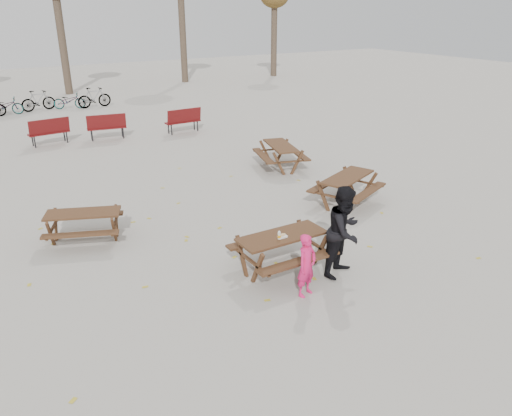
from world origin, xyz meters
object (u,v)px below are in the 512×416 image
food_tray (282,237)px  child (307,265)px  soda_bottle (279,236)px  adult (345,231)px  main_picnic_table (282,243)px  picnic_table_far (281,156)px  picnic_table_east (347,190)px  picnic_table_north (84,227)px

food_tray → child: bearing=-95.0°
soda_bottle → adult: size_ratio=0.09×
food_tray → soda_bottle: soda_bottle is taller
food_tray → main_picnic_table: bearing=60.8°
child → adult: (1.11, 0.28, 0.31)m
main_picnic_table → adult: (0.97, -0.74, 0.33)m
soda_bottle → child: (0.01, -0.89, -0.24)m
picnic_table_far → child: bearing=165.3°
adult → picnic_table_east: adult is taller
soda_bottle → picnic_table_east: bearing=31.5°
picnic_table_east → picnic_table_far: picnic_table_east is taller
soda_bottle → adult: 1.28m
main_picnic_table → food_tray: food_tray is taller
soda_bottle → child: bearing=-89.1°
soda_bottle → picnic_table_north: size_ratio=0.10×
soda_bottle → picnic_table_far: (3.93, 5.83, -0.46)m
picnic_table_east → food_tray: bearing=-170.7°
picnic_table_far → soda_bottle: bearing=161.6°
picnic_table_east → soda_bottle: bearing=-171.1°
picnic_table_north → picnic_table_far: 7.24m
food_tray → picnic_table_north: bearing=130.7°
soda_bottle → picnic_table_north: 4.63m
picnic_table_far → picnic_table_east: bearing=-168.4°
adult → soda_bottle: bearing=128.9°
picnic_table_north → main_picnic_table: bearing=-26.0°
child → picnic_table_north: 5.33m
soda_bottle → main_picnic_table: bearing=40.0°
main_picnic_table → soda_bottle: bearing=-140.0°
food_tray → picnic_table_far: (3.84, 5.81, -0.41)m
main_picnic_table → picnic_table_north: bearing=132.1°
adult → picnic_table_north: bearing=111.9°
food_tray → adult: adult is taller
soda_bottle → child: size_ratio=0.14×
picnic_table_north → picnic_table_far: picnic_table_far is taller
child → main_picnic_table: bearing=64.7°
main_picnic_table → picnic_table_east: picnic_table_east is taller
food_tray → adult: size_ratio=0.10×
food_tray → child: size_ratio=0.15×
food_tray → picnic_table_east: size_ratio=0.10×
picnic_table_north → food_tray: bearing=-27.4°
main_picnic_table → child: size_ratio=1.48×
main_picnic_table → picnic_table_east: (3.53, 2.13, -0.20)m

